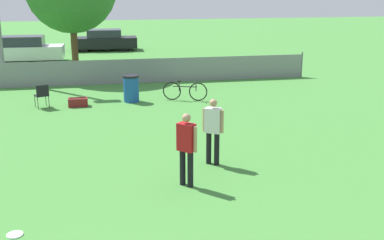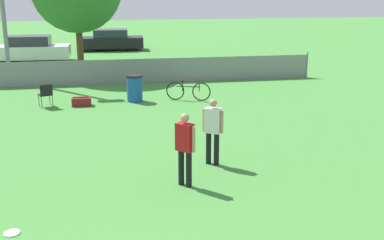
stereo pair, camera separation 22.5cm
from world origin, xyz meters
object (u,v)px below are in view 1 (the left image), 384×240
Objects in this scene: bicycle_sideline at (185,91)px; gear_bag_sideline at (78,102)px; player_thrower_red at (186,145)px; frisbee_disc at (15,235)px; parked_car_dark at (104,40)px; player_receiver_white at (213,127)px; parked_car_white at (23,50)px; trash_bin at (131,88)px; folding_chair_sideline at (42,94)px.

gear_bag_sideline is at bearing -157.95° from bicycle_sideline.
player_thrower_red is 8.25m from bicycle_sideline.
frisbee_disc is 25.45m from parked_car_dark.
player_receiver_white is 0.36× the size of parked_car_white.
parked_car_dark is at bearing 85.08° from frisbee_disc.
frisbee_disc is at bearing -109.42° from player_thrower_red.
frisbee_disc is at bearing -93.15° from parked_car_dark.
player_thrower_red is 5.70× the size of frisbee_disc.
gear_bag_sideline reaches higher than frisbee_disc.
frisbee_disc is 0.42× the size of gear_bag_sideline.
player_thrower_red and player_receiver_white have the same top height.
frisbee_disc is at bearing -95.04° from gear_bag_sideline.
parked_car_dark is at bearing 138.65° from player_thrower_red.
parked_car_white is at bearing 142.89° from bicycle_sideline.
trash_bin is at bearing -166.23° from bicycle_sideline.
trash_bin is 0.23× the size of parked_car_dark.
folding_chair_sideline reaches higher than bicycle_sideline.
folding_chair_sideline is at bearing 179.41° from gear_bag_sideline.
trash_bin is 2.05m from gear_bag_sideline.
parked_car_dark is at bearing 85.15° from gear_bag_sideline.
bicycle_sideline is at bearing -78.51° from parked_car_dark.
player_receiver_white is 1.00× the size of bicycle_sideline.
gear_bag_sideline is (-2.57, 7.92, -0.79)m from player_thrower_red.
bicycle_sideline is 2.39× the size of gear_bag_sideline.
parked_car_dark reaches higher than bicycle_sideline.
player_thrower_red is 8.82m from folding_chair_sideline.
bicycle_sideline is 4.04m from gear_bag_sideline.
parked_car_white is at bearing 152.77° from player_thrower_red.
parked_car_white is at bearing 115.85° from trash_bin.
folding_chair_sideline reaches higher than gear_bag_sideline.
parked_car_white is 1.04× the size of parked_car_dark.
parked_car_dark is at bearing -120.24° from folding_chair_sideline.
trash_bin is 1.47× the size of gear_bag_sideline.
bicycle_sideline is 0.36× the size of parked_car_white.
frisbee_disc is (-4.29, -2.77, -0.93)m from player_receiver_white.
parked_car_dark is at bearing 128.30° from player_receiver_white.
gear_bag_sideline is at bearing 158.47° from folding_chair_sideline.
player_thrower_red is 23.80m from parked_car_dark.
parked_car_white is (-5.95, 19.38, -0.23)m from player_thrower_red.
player_thrower_red reaches higher than frisbee_disc.
parked_car_white is (-3.38, 11.46, 0.56)m from gear_bag_sideline.
frisbee_disc is (-3.41, -1.58, -0.93)m from player_thrower_red.
folding_chair_sideline is 0.84× the size of trash_bin.
player_receiver_white is 7.27m from trash_bin.
folding_chair_sideline is 0.52× the size of bicycle_sideline.
player_receiver_white is 0.38× the size of parked_car_dark.
frisbee_disc is at bearing -97.12° from bicycle_sideline.
parked_car_dark reaches higher than folding_chair_sideline.
player_thrower_red is 0.36× the size of parked_car_white.
player_receiver_white is 7.60m from gear_bag_sideline.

